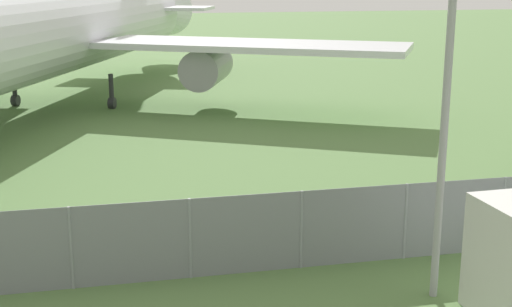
{
  "coord_description": "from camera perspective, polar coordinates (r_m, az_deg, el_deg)",
  "views": [
    {
      "loc": [
        -1.83,
        -3.53,
        6.59
      ],
      "look_at": [
        2.16,
        14.16,
        2.0
      ],
      "focal_mm": 50.0,
      "sensor_mm": 36.0,
      "label": 1
    }
  ],
  "objects": [
    {
      "name": "perimeter_fence",
      "position": [
        15.85,
        -5.29,
        -6.8
      ],
      "size": [
        56.07,
        0.07,
        1.85
      ],
      "color": "gray",
      "rests_on": "ground"
    },
    {
      "name": "light_mast",
      "position": [
        14.46,
        15.07,
        5.8
      ],
      "size": [
        0.44,
        0.44,
        7.49
      ],
      "color": "#99999E",
      "rests_on": "ground"
    },
    {
      "name": "airplane",
      "position": [
        35.96,
        -16.31,
        9.27
      ],
      "size": [
        33.41,
        41.46,
        12.49
      ],
      "rotation": [
        0.0,
        0.0,
        -1.94
      ],
      "color": "silver",
      "rests_on": "ground"
    }
  ]
}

